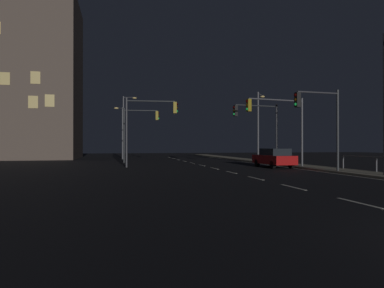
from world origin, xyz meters
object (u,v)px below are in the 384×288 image
(traffic_light_near_right, at_px, (278,117))
(street_lamp_across_street, at_px, (125,122))
(traffic_light_mid_left, at_px, (139,124))
(street_lamp_far_end, at_px, (121,128))
(street_lamp_median, at_px, (259,120))
(traffic_light_near_left, at_px, (149,118))
(car, at_px, (274,158))
(traffic_light_far_left, at_px, (319,114))
(traffic_light_far_right, at_px, (258,121))

(traffic_light_near_right, bearing_deg, street_lamp_across_street, 118.35)
(traffic_light_near_right, height_order, traffic_light_mid_left, traffic_light_mid_left)
(traffic_light_mid_left, distance_m, street_lamp_far_end, 9.13)
(traffic_light_near_right, relative_size, street_lamp_across_street, 0.66)
(street_lamp_median, distance_m, street_lamp_far_end, 18.22)
(street_lamp_median, bearing_deg, traffic_light_near_left, -155.81)
(car, relative_size, traffic_light_near_left, 0.77)
(street_lamp_across_street, bearing_deg, traffic_light_far_left, -65.17)
(traffic_light_near_right, bearing_deg, street_lamp_median, 74.71)
(traffic_light_near_left, bearing_deg, street_lamp_far_end, 97.06)
(traffic_light_near_right, distance_m, traffic_light_far_left, 4.67)
(traffic_light_far_right, height_order, street_lamp_across_street, street_lamp_across_street)
(car, distance_m, street_lamp_median, 9.46)
(traffic_light_near_left, height_order, traffic_light_far_left, traffic_light_near_left)
(traffic_light_near_right, xyz_separation_m, traffic_light_far_left, (0.52, -4.64, -0.19))
(traffic_light_near_left, xyz_separation_m, traffic_light_far_right, (9.71, -0.26, -0.06))
(traffic_light_far_right, distance_m, street_lamp_far_end, 20.59)
(street_lamp_median, bearing_deg, traffic_light_near_right, -105.29)
(traffic_light_near_right, bearing_deg, traffic_light_near_left, 159.18)
(street_lamp_far_end, bearing_deg, street_lamp_median, -37.39)
(traffic_light_far_left, bearing_deg, traffic_light_far_right, 94.70)
(traffic_light_far_right, xyz_separation_m, street_lamp_far_end, (-11.77, 16.89, 0.11))
(traffic_light_far_right, distance_m, street_lamp_across_street, 20.95)
(traffic_light_near_left, height_order, street_lamp_across_street, street_lamp_across_street)
(traffic_light_near_left, distance_m, traffic_light_far_left, 13.35)
(car, relative_size, street_lamp_median, 0.60)
(car, height_order, street_lamp_far_end, street_lamp_far_end)
(car, xyz_separation_m, street_lamp_median, (2.44, 8.32, 3.78))
(traffic_light_mid_left, height_order, traffic_light_far_right, traffic_light_mid_left)
(traffic_light_near_left, relative_size, street_lamp_far_end, 0.84)
(car, height_order, traffic_light_far_right, traffic_light_far_right)
(traffic_light_far_left, bearing_deg, traffic_light_near_left, 141.05)
(traffic_light_near_left, xyz_separation_m, street_lamp_far_end, (-2.06, 16.63, 0.05))
(traffic_light_far_right, distance_m, street_lamp_median, 6.45)
(traffic_light_far_right, bearing_deg, traffic_light_far_left, -85.30)
(traffic_light_far_left, relative_size, traffic_light_far_right, 0.99)
(car, bearing_deg, traffic_light_mid_left, 134.65)
(car, distance_m, traffic_light_near_left, 10.84)
(traffic_light_near_left, relative_size, traffic_light_far_right, 1.06)
(traffic_light_near_left, xyz_separation_m, street_lamp_median, (12.41, 5.57, 0.53))
(street_lamp_across_street, bearing_deg, traffic_light_near_left, -84.92)
(street_lamp_median, relative_size, street_lamp_far_end, 1.08)
(car, bearing_deg, street_lamp_median, 73.69)
(traffic_light_far_right, bearing_deg, car, -84.05)
(car, xyz_separation_m, traffic_light_far_right, (-0.26, 2.50, 3.20))
(traffic_light_far_right, height_order, street_lamp_median, street_lamp_median)
(car, xyz_separation_m, street_lamp_across_street, (-11.52, 20.14, 4.14))
(traffic_light_near_left, xyz_separation_m, traffic_light_far_left, (10.38, -8.39, -0.17))
(street_lamp_far_end, bearing_deg, car, -58.17)
(street_lamp_across_street, distance_m, street_lamp_far_end, 1.23)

